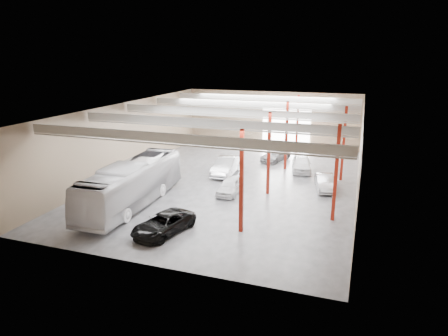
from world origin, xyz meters
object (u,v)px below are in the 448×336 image
Objects in this scene: car_right_near at (325,182)px; car_right_far at (302,163)px; coach_bus at (132,184)px; car_row_a at (230,186)px; car_row_c at (276,155)px; black_sedan at (163,224)px; car_row_b at (226,166)px.

car_right_near is 5.91m from car_right_far.
coach_bus is 3.02× the size of car_right_near.
coach_bus is at bearing -139.17° from car_right_far.
car_row_a is 0.87× the size of car_row_c.
car_right_near reaches higher than black_sedan.
car_row_c is 1.12× the size of car_right_near.
car_right_far is at bearing 61.23° from car_row_a.
car_row_b reaches higher than car_row_c.
car_row_b is 9.82m from car_right_near.
car_row_a is (1.74, 8.95, 0.01)m from black_sedan.
car_right_far is (6.49, 17.79, 0.11)m from black_sedan.
black_sedan is at bearing -101.59° from car_row_a.
car_row_c is at bearing 59.90° from car_row_b.
car_row_b is 1.13× the size of car_row_c.
car_row_b reaches higher than car_right_far.
car_row_c is (3.17, 20.95, -0.00)m from black_sedan.
coach_bus is at bearing -160.22° from car_right_near.
car_row_b is at bearing 65.30° from coach_bus.
black_sedan is (4.71, -3.95, -1.07)m from coach_bus.
black_sedan is 18.94m from car_right_far.
coach_bus reaches higher than car_row_b.
black_sedan is at bearing -120.25° from car_right_far.
coach_bus reaches higher than car_right_near.
black_sedan is at bearing -90.78° from car_row_b.
car_right_far reaches higher than car_right_near.
car_row_c is (7.87, 17.00, -1.07)m from coach_bus.
car_row_a is at bearing -78.16° from car_row_c.
black_sedan is 21.18m from car_row_c.
car_right_far is at bearing 83.96° from black_sedan.
car_right_near is at bearing 25.23° from car_row_a.
car_row_c is at bearing 126.33° from car_right_far.
car_row_b is at bearing 158.98° from car_right_near.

